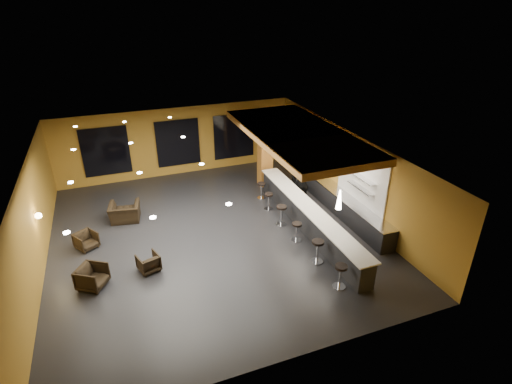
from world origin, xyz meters
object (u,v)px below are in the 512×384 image
object	(u,v)px
pendant_1	(305,172)
bar_stool_2	(297,229)
column	(265,151)
staff_b	(300,170)
armchair_d	(125,212)
bar_stool_5	(261,188)
bar_stool_3	(281,213)
bar_stool_4	(269,199)
armchair_a	(92,277)
pendant_2	(279,151)
armchair_b	(148,263)
bar_counter	(308,219)
staff_a	(302,182)
staff_c	(298,175)
pendant_0	(339,200)
armchair_c	(86,241)
bar_stool_1	(318,249)
prep_counter	(345,207)
bar_stool_0	(340,273)

from	to	relation	value
pendant_1	bar_stool_2	xyz separation A→B (m)	(-0.76, -1.03, -1.86)
column	staff_b	world-z (taller)	column
armchair_d	bar_stool_5	size ratio (longest dim) A/B	1.56
bar_stool_3	bar_stool_4	distance (m)	1.41
armchair_a	pendant_2	bearing A→B (deg)	-33.30
pendant_1	bar_stool_2	bearing A→B (deg)	-126.53
bar_stool_4	armchair_b	bearing A→B (deg)	-155.07
bar_counter	staff_b	world-z (taller)	staff_b
staff_a	staff_c	xyz separation A→B (m)	(0.37, 1.10, -0.17)
column	staff_c	world-z (taller)	column
column	armchair_d	size ratio (longest dim) A/B	2.92
bar_stool_2	bar_stool_5	xyz separation A→B (m)	(0.06, 3.80, 0.00)
pendant_0	pendant_2	xyz separation A→B (m)	(0.00, 5.00, 0.00)
staff_b	staff_c	bearing A→B (deg)	-136.66
bar_counter	staff_a	size ratio (longest dim) A/B	4.25
pendant_0	armchair_c	xyz separation A→B (m)	(-8.27, 3.80, -2.03)
pendant_0	armchair_d	bearing A→B (deg)	141.47
bar_stool_1	bar_stool_2	world-z (taller)	bar_stool_1
bar_counter	bar_stool_1	distance (m)	2.13
bar_stool_2	bar_stool_3	size ratio (longest dim) A/B	0.90
pendant_2	armchair_d	distance (m)	7.05
staff_a	bar_stool_4	bearing A→B (deg)	-165.86
staff_b	armchair_a	world-z (taller)	staff_b
staff_b	staff_c	distance (m)	0.33
pendant_0	armchair_c	world-z (taller)	pendant_0
armchair_b	prep_counter	bearing A→B (deg)	169.01
prep_counter	pendant_1	xyz separation A→B (m)	(-2.00, 0.00, 1.92)
bar_stool_1	bar_stool_5	bearing A→B (deg)	90.20
armchair_a	bar_stool_2	bearing A→B (deg)	-56.73
staff_c	armchair_d	bearing A→B (deg)	168.53
pendant_1	bar_stool_1	distance (m)	3.16
pendant_2	staff_b	world-z (taller)	pendant_2
prep_counter	staff_a	world-z (taller)	staff_a
bar_counter	pendant_2	size ratio (longest dim) A/B	11.43
pendant_1	staff_c	size ratio (longest dim) A/B	0.45
bar_stool_1	bar_stool_3	bearing A→B (deg)	92.88
bar_counter	staff_a	bearing A→B (deg)	69.33
pendant_0	bar_stool_0	distance (m)	2.43
bar_stool_4	bar_stool_5	size ratio (longest dim) A/B	0.98
pendant_2	bar_stool_4	world-z (taller)	pendant_2
bar_stool_1	bar_stool_2	xyz separation A→B (m)	(-0.07, 1.48, -0.06)
armchair_c	armchair_d	size ratio (longest dim) A/B	0.59
armchair_b	bar_stool_0	world-z (taller)	bar_stool_0
prep_counter	staff_b	size ratio (longest dim) A/B	3.17
prep_counter	armchair_c	bearing A→B (deg)	172.81
pendant_2	bar_stool_2	size ratio (longest dim) A/B	0.91
armchair_c	bar_stool_5	xyz separation A→B (m)	(7.57, 1.47, 0.17)
staff_b	armchair_b	size ratio (longest dim) A/B	2.76
armchair_a	bar_stool_0	distance (m)	7.95
staff_a	armchair_b	distance (m)	7.70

